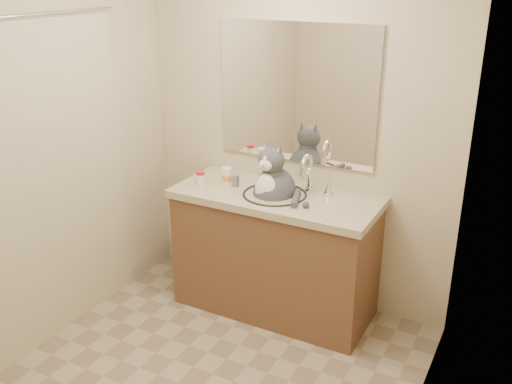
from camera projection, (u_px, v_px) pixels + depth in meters
room at (189, 191)px, 2.75m from camera, size 2.22×2.52×2.42m
vanity at (275, 250)px, 3.82m from camera, size 1.34×0.59×1.12m
mirror at (296, 94)px, 3.67m from camera, size 1.10×0.02×0.90m
shower_curtain at (52, 182)px, 3.35m from camera, size 0.02×1.30×1.93m
cat at (274, 191)px, 3.66m from camera, size 0.39×0.35×0.56m
pill_bottle_redcap at (201, 178)px, 3.81m from camera, size 0.06×0.06×0.09m
pill_bottle_orange at (227, 176)px, 3.81m from camera, size 0.07×0.07×0.11m
grey_canister at (236, 181)px, 3.78m from camera, size 0.06×0.06×0.07m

